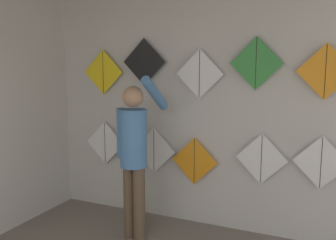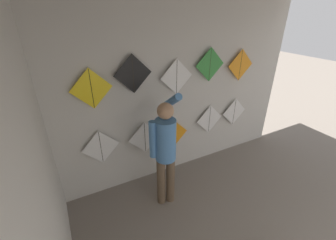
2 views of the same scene
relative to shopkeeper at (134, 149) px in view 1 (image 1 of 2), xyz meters
name	(u,v)px [view 1 (image 1 of 2)]	position (x,y,z in m)	size (l,w,h in m)	color
back_panel	(203,101)	(0.50, 0.67, 0.44)	(4.49, 0.06, 2.80)	beige
shopkeeper	(134,149)	(0.00, 0.00, 0.00)	(0.42, 0.55, 1.70)	brown
kite_0	(105,143)	(-0.74, 0.58, -0.12)	(0.53, 0.01, 0.53)	white
kite_1	(154,150)	(-0.06, 0.58, -0.15)	(0.53, 0.01, 0.53)	white
kite_2	(194,161)	(0.44, 0.58, -0.22)	(0.53, 0.01, 0.53)	orange
kite_3	(261,159)	(1.17, 0.58, -0.12)	(0.53, 0.01, 0.53)	white
kite_4	(321,163)	(1.74, 0.58, -0.09)	(0.53, 0.01, 0.53)	white
kite_5	(103,72)	(-0.74, 0.58, 0.75)	(0.53, 0.01, 0.53)	yellow
kite_6	(144,62)	(-0.18, 0.58, 0.87)	(0.53, 0.01, 0.53)	black
kite_7	(200,74)	(0.49, 0.58, 0.74)	(0.53, 0.01, 0.53)	white
kite_8	(256,63)	(1.08, 0.58, 0.86)	(0.53, 0.01, 0.53)	#338C38
kite_9	(326,72)	(1.73, 0.58, 0.78)	(0.53, 0.01, 0.53)	orange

